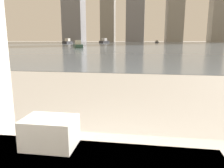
# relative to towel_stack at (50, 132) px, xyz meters

# --- Properties ---
(towel_stack) EXTENTS (0.27, 0.19, 0.16)m
(towel_stack) POSITION_rel_towel_stack_xyz_m (0.00, 0.00, 0.00)
(towel_stack) COLOR white
(towel_stack) RESTS_ON bathtub
(harbor_water) EXTENTS (180.00, 110.00, 0.01)m
(harbor_water) POSITION_rel_towel_stack_xyz_m (0.13, 61.15, -0.62)
(harbor_water) COLOR slate
(harbor_water) RESTS_ON ground_plane
(harbor_boat_0) EXTENTS (1.78, 4.07, 1.48)m
(harbor_boat_0) POSITION_rel_towel_stack_xyz_m (-21.29, 58.98, -0.09)
(harbor_boat_0) COLOR #2D2D33
(harbor_boat_0) RESTS_ON harbor_water
(harbor_boat_3) EXTENTS (1.18, 2.85, 1.04)m
(harbor_boat_3) POSITION_rel_towel_stack_xyz_m (4.38, 79.57, -0.24)
(harbor_boat_3) COLOR #2D2D33
(harbor_boat_3) RESTS_ON harbor_water
(harbor_boat_4) EXTENTS (2.75, 4.53, 1.61)m
(harbor_boat_4) POSITION_rel_towel_stack_xyz_m (-12.58, 68.73, -0.04)
(harbor_boat_4) COLOR #2D2D33
(harbor_boat_4) RESTS_ON harbor_water
(harbor_boat_5) EXTENTS (2.06, 2.91, 1.04)m
(harbor_boat_5) POSITION_rel_towel_stack_xyz_m (-8.68, 28.26, -0.24)
(harbor_boat_5) COLOR #335647
(harbor_boat_5) RESTS_ON harbor_water
(skyline_tower_1) EXTENTS (7.35, 6.34, 42.29)m
(skyline_tower_1) POSITION_rel_towel_stack_xyz_m (-19.67, 117.15, 20.53)
(skyline_tower_1) COLOR gray
(skyline_tower_1) RESTS_ON ground_plane
(skyline_tower_4) EXTENTS (6.26, 9.05, 28.44)m
(skyline_tower_4) POSITION_rel_towel_stack_xyz_m (34.86, 117.15, 13.60)
(skyline_tower_4) COLOR gray
(skyline_tower_4) RESTS_ON ground_plane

